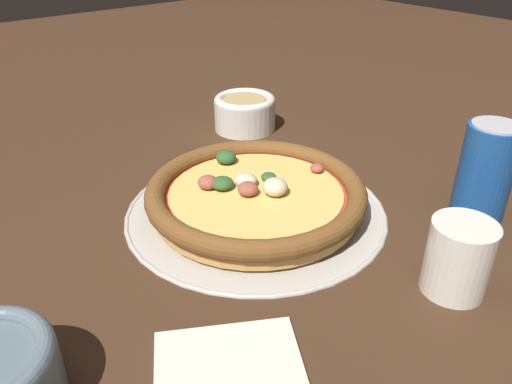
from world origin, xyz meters
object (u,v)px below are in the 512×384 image
object	(u,v)px
bowl_near	(245,111)
pizza	(256,194)
pizza_tray	(256,210)
beverage_can	(486,171)
drinking_cup	(458,258)

from	to	relation	value
bowl_near	pizza	bearing A→B (deg)	-35.70
pizza_tray	beverage_can	xyz separation A→B (m)	(0.19, 0.21, 0.06)
bowl_near	drinking_cup	bearing A→B (deg)	-12.36
pizza_tray	beverage_can	size ratio (longest dim) A/B	2.72
pizza_tray	pizza	world-z (taller)	pizza
drinking_cup	beverage_can	bearing A→B (deg)	111.34
beverage_can	bowl_near	bearing A→B (deg)	-172.99
pizza	bowl_near	size ratio (longest dim) A/B	2.63
pizza_tray	bowl_near	bearing A→B (deg)	144.36
pizza_tray	beverage_can	world-z (taller)	beverage_can
pizza_tray	pizza	distance (m)	0.02
bowl_near	beverage_can	bearing A→B (deg)	7.01
drinking_cup	pizza_tray	bearing A→B (deg)	-166.37
pizza_tray	drinking_cup	bearing A→B (deg)	13.63
pizza	bowl_near	bearing A→B (deg)	144.30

